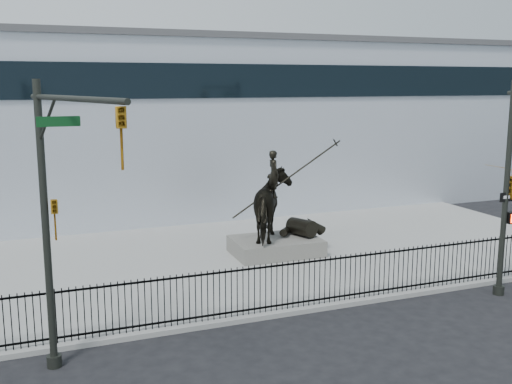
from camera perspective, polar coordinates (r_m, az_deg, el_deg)
name	(u,v)px	position (r m, az deg, el deg)	size (l,w,h in m)	color
ground	(312,328)	(17.64, 5.35, -12.75)	(120.00, 120.00, 0.00)	black
plaza	(231,259)	(23.69, -2.35, -6.42)	(30.00, 12.00, 0.15)	gray
building	(157,125)	(35.31, -9.41, 6.31)	(44.00, 14.00, 9.00)	white
picket_fence	(294,284)	(18.36, 3.62, -8.76)	(22.10, 0.10, 1.50)	black
statue_plinth	(276,246)	(24.05, 1.90, -5.18)	(3.42, 2.35, 0.64)	#615E59
equestrian_statue	(278,205)	(23.68, 2.07, -1.27)	(4.39, 2.78, 3.72)	black
traffic_signal_left	(58,213)	(14.12, -18.36, -1.94)	(1.52, 4.84, 7.00)	#242722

